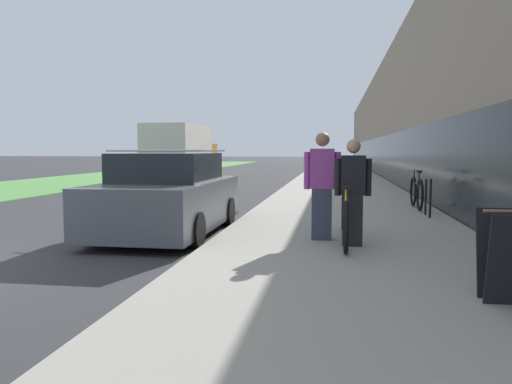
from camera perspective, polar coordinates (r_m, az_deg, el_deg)
name	(u,v)px	position (r m, az deg, el deg)	size (l,w,h in m)	color
sidewalk_slab	(339,179)	(26.51, 9.50, 1.46)	(4.52, 70.00, 0.15)	gray
storefront_facade	(452,124)	(35.32, 21.47, 7.24)	(10.01, 70.00, 6.59)	gray
lawn_strip	(127,174)	(33.26, -14.55, 1.95)	(6.36, 70.00, 0.03)	#518E42
tandem_bicycle	(345,216)	(8.13, 10.09, -2.75)	(0.52, 2.77, 0.95)	black
person_rider	(353,192)	(7.74, 11.00, -0.05)	(0.55, 0.22, 1.63)	black
person_bystander	(322,186)	(8.19, 7.56, 0.68)	(0.59, 0.23, 1.75)	#33384C
bike_rack_hoop	(428,193)	(11.60, 19.07, -0.13)	(0.05, 0.60, 0.84)	black
cruiser_bike_nearest	(416,192)	(13.10, 17.87, -0.03)	(0.52, 1.80, 0.97)	black
sandwich_board_sign	(512,256)	(5.42, 27.26, -6.52)	(0.56, 0.56, 0.90)	black
parked_sedan_curbside	(168,197)	(9.67, -10.02, -0.55)	(2.02, 4.20, 1.61)	#4C5156
moving_truck	(182,152)	(27.28, -8.51, 4.49)	(2.46, 6.90, 2.90)	orange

